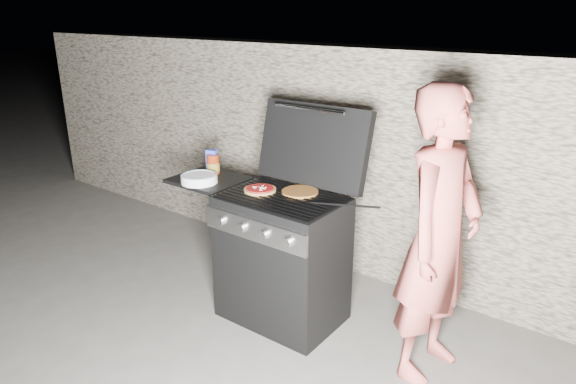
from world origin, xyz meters
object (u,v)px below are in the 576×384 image
Objects in this scene: gas_grill at (254,249)px; pizza_topped at (260,189)px; sauce_jar at (213,164)px; person at (439,238)px.

pizza_topped reaches higher than gas_grill.
person is at bearing -0.29° from sauce_jar.
person is (1.28, 0.10, 0.40)m from gas_grill.
sauce_jar is at bearing 96.18° from person.
person is at bearing 4.95° from pizza_topped.
gas_grill is 0.47m from pizza_topped.
pizza_topped is (0.07, -0.01, 0.47)m from gas_grill.
pizza_topped is 1.22m from person.
gas_grill is at bearing 100.91° from person.
gas_grill is 0.78× the size of person.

